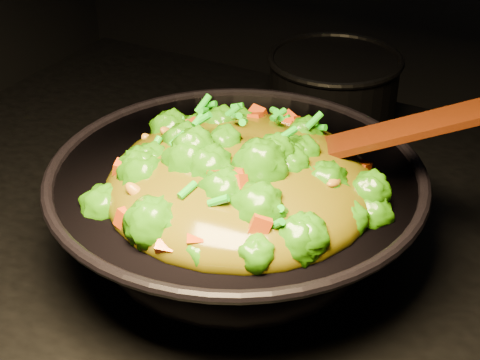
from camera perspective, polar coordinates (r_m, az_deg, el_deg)
The scene contains 4 objects.
wok at distance 0.94m, azimuth -0.29°, elevation -2.82°, with size 0.46×0.46×0.13m, color black, non-canonical shape.
stir_fry at distance 0.85m, azimuth 0.08°, elevation 2.43°, with size 0.32×0.32×0.11m, color #276F07, non-canonical shape.
spatula at distance 0.88m, azimuth 9.11°, elevation 3.00°, with size 0.33×0.05×0.01m, color #381404.
back_pot at distance 1.29m, azimuth 7.23°, elevation 6.97°, with size 0.22×0.22×0.13m, color black.
Camera 1 is at (0.42, -0.77, 1.51)m, focal length 55.00 mm.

